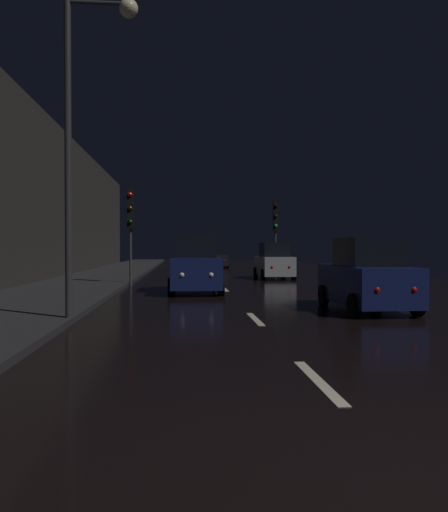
% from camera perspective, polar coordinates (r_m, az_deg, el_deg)
% --- Properties ---
extents(ground, '(25.48, 84.00, 0.02)m').
position_cam_1_polar(ground, '(28.09, -1.07, -2.70)').
color(ground, black).
extents(sidewalk_left, '(4.40, 84.00, 0.15)m').
position_cam_1_polar(sidewalk_left, '(28.42, -14.35, -2.52)').
color(sidewalk_left, '#28282B').
rests_on(sidewalk_left, ground).
extents(building_facade_left, '(0.80, 63.00, 8.70)m').
position_cam_1_polar(building_facade_left, '(25.68, -21.48, 6.63)').
color(building_facade_left, '#2D2B28').
rests_on(building_facade_left, ground).
extents(lane_centerline, '(0.16, 16.93, 0.01)m').
position_cam_1_polar(lane_centerline, '(13.55, 2.93, -6.56)').
color(lane_centerline, beige).
rests_on(lane_centerline, ground).
extents(traffic_light_far_right, '(0.32, 0.47, 4.79)m').
position_cam_1_polar(traffic_light_far_right, '(32.72, 5.91, 3.92)').
color(traffic_light_far_right, '#38383A').
rests_on(traffic_light_far_right, ground).
extents(traffic_light_far_left, '(0.32, 0.46, 4.57)m').
position_cam_1_polar(traffic_light_far_left, '(23.87, -10.64, 4.58)').
color(traffic_light_far_left, '#38383A').
rests_on(traffic_light_far_left, ground).
extents(streetlamp_overhead, '(1.70, 0.44, 7.58)m').
position_cam_1_polar(streetlamp_overhead, '(12.46, -15.35, 15.83)').
color(streetlamp_overhead, '#2D2D30').
rests_on(streetlamp_overhead, ground).
extents(car_approaching_headlights, '(2.08, 4.50, 2.27)m').
position_cam_1_polar(car_approaching_headlights, '(19.99, -3.33, -1.17)').
color(car_approaching_headlights, '#141E51').
rests_on(car_approaching_headlights, ground).
extents(car_distant_taillights, '(1.76, 3.81, 1.92)m').
position_cam_1_polar(car_distant_taillights, '(44.24, -0.73, -0.22)').
color(car_distant_taillights, black).
rests_on(car_distant_taillights, ground).
extents(car_parked_right_near, '(1.89, 4.09, 2.06)m').
position_cam_1_polar(car_parked_right_near, '(14.80, 15.98, -2.32)').
color(car_parked_right_near, '#141E51').
rests_on(car_parked_right_near, ground).
extents(car_parked_right_far, '(1.90, 4.11, 2.07)m').
position_cam_1_polar(car_parked_right_far, '(28.82, 5.73, -0.71)').
color(car_parked_right_far, '#A5A8AD').
rests_on(car_parked_right_far, ground).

